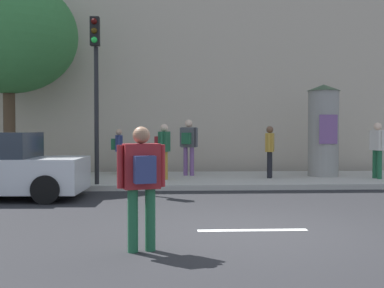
{
  "coord_description": "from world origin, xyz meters",
  "views": [
    {
      "loc": [
        -1.36,
        -7.72,
        1.67
      ],
      "look_at": [
        -0.89,
        2.0,
        1.35
      ],
      "focal_mm": 44.93,
      "sensor_mm": 36.0,
      "label": 1
    }
  ],
  "objects": [
    {
      "name": "building_backdrop",
      "position": [
        0.0,
        12.0,
        5.82
      ],
      "size": [
        36.0,
        5.0,
        11.63
      ],
      "primitive_type": "cube",
      "color": "#B7A893",
      "rests_on": "ground_plane"
    },
    {
      "name": "sidewalk_curb",
      "position": [
        0.0,
        7.0,
        0.07
      ],
      "size": [
        36.0,
        4.0,
        0.15
      ],
      "primitive_type": "cube",
      "color": "#B2ADA3",
      "rests_on": "ground_plane"
    },
    {
      "name": "ground_plane",
      "position": [
        0.0,
        0.0,
        0.0
      ],
      "size": [
        80.0,
        80.0,
        0.0
      ],
      "primitive_type": "plane",
      "color": "#232326"
    },
    {
      "name": "pedestrian_in_dark_shirt",
      "position": [
        -0.74,
        7.59,
        1.23
      ],
      "size": [
        0.57,
        0.5,
        1.79
      ],
      "color": "#724C84",
      "rests_on": "sidewalk_curb"
    },
    {
      "name": "traffic_light",
      "position": [
        -3.31,
        5.24,
        3.14
      ],
      "size": [
        0.24,
        0.45,
        4.45
      ],
      "color": "black",
      "rests_on": "sidewalk_curb"
    },
    {
      "name": "poster_column",
      "position": [
        3.53,
        7.27,
        1.62
      ],
      "size": [
        1.04,
        1.04,
        2.9
      ],
      "color": "gray",
      "rests_on": "sidewalk_curb"
    },
    {
      "name": "pedestrian_near_pole",
      "position": [
        -1.73,
        -1.28,
        1.02
      ],
      "size": [
        0.64,
        0.47,
        1.69
      ],
      "color": "#1E5938",
      "rests_on": "ground_plane"
    },
    {
      "name": "pedestrian_tallest",
      "position": [
        -1.52,
        6.35,
        1.14
      ],
      "size": [
        0.47,
        0.63,
        1.64
      ],
      "color": "#B78C33",
      "rests_on": "sidewalk_curb"
    },
    {
      "name": "street_tree",
      "position": [
        -6.36,
        7.57,
        4.55
      ],
      "size": [
        4.26,
        4.26,
        6.23
      ],
      "color": "#4C3826",
      "rests_on": "sidewalk_curb"
    },
    {
      "name": "pedestrian_with_backpack",
      "position": [
        -3.03,
        8.18,
        1.03
      ],
      "size": [
        0.42,
        0.6,
        1.49
      ],
      "color": "#B78C33",
      "rests_on": "sidewalk_curb"
    },
    {
      "name": "pedestrian_with_bag",
      "position": [
        1.72,
        6.78,
        1.08
      ],
      "size": [
        0.37,
        0.63,
        1.58
      ],
      "color": "black",
      "rests_on": "sidewalk_curb"
    },
    {
      "name": "pedestrian_in_light_jacket",
      "position": [
        4.93,
        6.41,
        1.16
      ],
      "size": [
        0.44,
        0.63,
        1.69
      ],
      "color": "#1E5938",
      "rests_on": "sidewalk_curb"
    },
    {
      "name": "lane_markings",
      "position": [
        0.0,
        0.0,
        0.0
      ],
      "size": [
        25.8,
        0.16,
        0.01
      ],
      "color": "silver",
      "rests_on": "ground_plane"
    }
  ]
}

